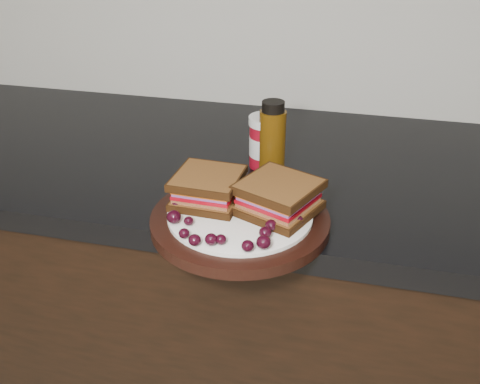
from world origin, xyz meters
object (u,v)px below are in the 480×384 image
object	(u,v)px
plate	(240,220)
sandwich_left	(208,188)
condiment_jar	(266,142)
oil_bottle	(272,137)

from	to	relation	value
plate	sandwich_left	size ratio (longest dim) A/B	2.70
sandwich_left	condiment_jar	bearing A→B (deg)	76.73
condiment_jar	sandwich_left	bearing A→B (deg)	-105.56
plate	condiment_jar	size ratio (longest dim) A/B	2.81
condiment_jar	oil_bottle	xyz separation A→B (m)	(0.01, -0.02, 0.02)
plate	sandwich_left	xyz separation A→B (m)	(-0.06, 0.02, 0.04)
plate	condiment_jar	xyz separation A→B (m)	(-0.00, 0.22, 0.04)
condiment_jar	oil_bottle	bearing A→B (deg)	-52.85
sandwich_left	oil_bottle	world-z (taller)	oil_bottle
plate	oil_bottle	xyz separation A→B (m)	(0.01, 0.20, 0.06)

